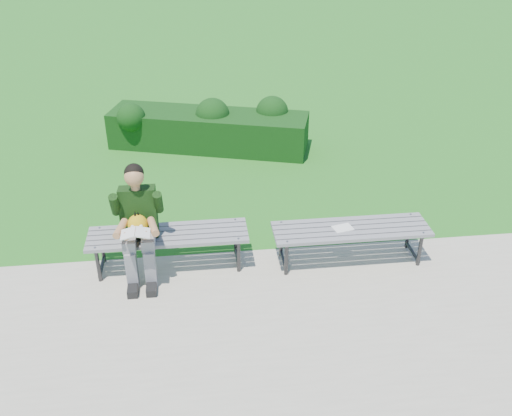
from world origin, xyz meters
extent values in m
plane|color=#287518|center=(0.00, 0.00, 0.00)|extent=(80.00, 80.00, 0.00)
cube|color=beige|center=(0.00, -1.75, 0.01)|extent=(30.00, 3.50, 0.02)
cube|color=#0F430F|center=(-0.15, 3.25, 0.30)|extent=(3.39, 1.73, 0.60)
sphere|color=#0F430F|center=(-1.40, 3.29, 0.57)|extent=(0.58, 0.58, 0.47)
sphere|color=#0F430F|center=(-0.07, 3.24, 0.57)|extent=(0.70, 0.70, 0.57)
sphere|color=#0F430F|center=(0.93, 3.26, 0.57)|extent=(0.68, 0.68, 0.55)
cube|color=gray|center=(-0.75, -0.42, 0.45)|extent=(1.80, 0.08, 0.04)
cube|color=gray|center=(-0.75, -0.32, 0.45)|extent=(1.80, 0.08, 0.04)
cube|color=gray|center=(-0.75, -0.21, 0.45)|extent=(1.80, 0.08, 0.04)
cube|color=gray|center=(-0.75, -0.11, 0.45)|extent=(1.80, 0.09, 0.04)
cube|color=gray|center=(-0.75, 0.00, 0.45)|extent=(1.80, 0.09, 0.04)
cylinder|color=#2D2D30|center=(-1.53, -0.40, 0.23)|extent=(0.04, 0.04, 0.41)
cylinder|color=#2D2D30|center=(-1.53, -0.02, 0.23)|extent=(0.04, 0.04, 0.41)
cylinder|color=#2D2D30|center=(-1.53, -0.21, 0.41)|extent=(0.04, 0.42, 0.04)
cylinder|color=#2D2D30|center=(-1.53, -0.21, 0.08)|extent=(0.04, 0.42, 0.04)
cylinder|color=gray|center=(-1.53, -0.42, 0.47)|extent=(0.02, 0.02, 0.01)
cylinder|color=gray|center=(-1.53, 0.00, 0.47)|extent=(0.02, 0.02, 0.01)
cylinder|color=#2D2D30|center=(0.03, -0.40, 0.23)|extent=(0.04, 0.04, 0.41)
cylinder|color=#2D2D30|center=(0.03, -0.02, 0.23)|extent=(0.04, 0.04, 0.41)
cylinder|color=#2D2D30|center=(0.03, -0.21, 0.41)|extent=(0.04, 0.42, 0.04)
cylinder|color=#2D2D30|center=(0.03, -0.21, 0.08)|extent=(0.04, 0.42, 0.04)
cylinder|color=gray|center=(0.03, -0.42, 0.47)|extent=(0.02, 0.02, 0.01)
cylinder|color=gray|center=(0.03, 0.00, 0.47)|extent=(0.02, 0.02, 0.01)
cube|color=gray|center=(1.33, -0.54, 0.45)|extent=(1.80, 0.08, 0.04)
cube|color=gray|center=(1.33, -0.44, 0.45)|extent=(1.80, 0.08, 0.04)
cube|color=gray|center=(1.33, -0.34, 0.45)|extent=(1.80, 0.08, 0.04)
cube|color=gray|center=(1.33, -0.23, 0.45)|extent=(1.80, 0.08, 0.04)
cube|color=gray|center=(1.33, -0.13, 0.45)|extent=(1.80, 0.09, 0.04)
cylinder|color=#2D2D30|center=(0.55, -0.53, 0.23)|extent=(0.04, 0.04, 0.41)
cylinder|color=#2D2D30|center=(0.55, -0.15, 0.23)|extent=(0.04, 0.04, 0.41)
cylinder|color=#2D2D30|center=(0.55, -0.34, 0.41)|extent=(0.04, 0.42, 0.04)
cylinder|color=#2D2D30|center=(0.55, -0.34, 0.08)|extent=(0.04, 0.42, 0.04)
cylinder|color=gray|center=(0.55, -0.54, 0.47)|extent=(0.02, 0.02, 0.01)
cylinder|color=gray|center=(0.55, -0.13, 0.47)|extent=(0.02, 0.02, 0.01)
cylinder|color=#2D2D30|center=(2.11, -0.53, 0.23)|extent=(0.04, 0.04, 0.41)
cylinder|color=#2D2D30|center=(2.11, -0.15, 0.23)|extent=(0.04, 0.04, 0.41)
cylinder|color=#2D2D30|center=(2.11, -0.34, 0.41)|extent=(0.04, 0.42, 0.04)
cylinder|color=#2D2D30|center=(2.11, -0.34, 0.08)|extent=(0.04, 0.42, 0.04)
cylinder|color=gray|center=(2.11, -0.54, 0.47)|extent=(0.02, 0.02, 0.01)
cylinder|color=gray|center=(2.11, -0.13, 0.47)|extent=(0.02, 0.02, 0.01)
cube|color=slate|center=(-1.15, -0.37, 0.54)|extent=(0.14, 0.42, 0.13)
cube|color=slate|center=(-0.95, -0.37, 0.54)|extent=(0.14, 0.42, 0.13)
cube|color=slate|center=(-1.15, -0.55, 0.24)|extent=(0.12, 0.13, 0.45)
cube|color=slate|center=(-0.95, -0.55, 0.24)|extent=(0.12, 0.13, 0.45)
cube|color=black|center=(-1.15, -0.65, 0.07)|extent=(0.11, 0.26, 0.09)
cube|color=black|center=(-0.95, -0.65, 0.07)|extent=(0.11, 0.26, 0.09)
cube|color=black|center=(-1.05, -0.17, 0.75)|extent=(0.40, 0.30, 0.59)
cylinder|color=tan|center=(-1.05, -0.19, 1.07)|extent=(0.10, 0.10, 0.08)
sphere|color=tan|center=(-1.05, -0.21, 1.20)|extent=(0.21, 0.21, 0.21)
sphere|color=black|center=(-1.05, -0.18, 1.23)|extent=(0.21, 0.21, 0.21)
cylinder|color=black|center=(-1.28, -0.27, 0.91)|extent=(0.10, 0.21, 0.30)
cylinder|color=black|center=(-0.82, -0.27, 0.91)|extent=(0.10, 0.21, 0.30)
cylinder|color=tan|center=(-1.22, -0.49, 0.74)|extent=(0.14, 0.31, 0.08)
cylinder|color=tan|center=(-0.88, -0.49, 0.74)|extent=(0.14, 0.31, 0.08)
sphere|color=tan|center=(-1.15, -0.65, 0.74)|extent=(0.09, 0.09, 0.09)
sphere|color=tan|center=(-0.95, -0.65, 0.74)|extent=(0.09, 0.09, 0.09)
sphere|color=gold|center=(-1.05, -0.39, 0.72)|extent=(0.22, 0.22, 0.22)
cone|color=#F75110|center=(-1.05, -0.51, 0.71)|extent=(0.06, 0.06, 0.06)
cone|color=black|center=(-1.07, -0.38, 0.85)|extent=(0.03, 0.04, 0.07)
cone|color=black|center=(-1.04, -0.37, 0.85)|extent=(0.03, 0.03, 0.06)
sphere|color=white|center=(-1.10, -0.49, 0.75)|extent=(0.04, 0.04, 0.04)
sphere|color=white|center=(-1.01, -0.49, 0.75)|extent=(0.04, 0.04, 0.04)
cube|color=white|center=(-1.13, -0.67, 0.79)|extent=(0.15, 0.20, 0.05)
cube|color=white|center=(-0.98, -0.67, 0.79)|extent=(0.15, 0.20, 0.05)
cube|color=white|center=(1.23, -0.34, 0.47)|extent=(0.25, 0.21, 0.01)
camera|label=1|loc=(-0.40, -5.73, 3.90)|focal=40.00mm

